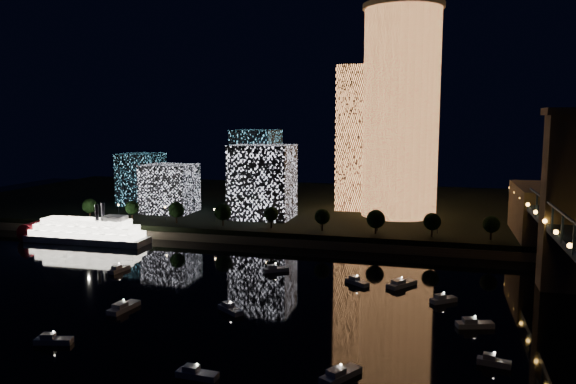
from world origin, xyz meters
name	(u,v)px	position (x,y,z in m)	size (l,w,h in m)	color
ground	(287,331)	(0.00, 0.00, 0.00)	(520.00, 520.00, 0.00)	black
far_bank	(371,209)	(0.00, 160.00, 2.50)	(420.00, 160.00, 5.00)	black
seawall	(346,245)	(0.00, 82.00, 1.50)	(420.00, 6.00, 3.00)	#6B5E4C
tower_cylindrical	(401,112)	(15.26, 130.29, 49.79)	(34.00, 34.00, 89.34)	#EB8D4B
tower_rectangular	(361,138)	(-3.43, 144.42, 37.87)	(20.66, 20.66, 65.73)	#EB8D4B
midrise_blocks	(221,178)	(-63.13, 119.90, 20.06)	(90.09, 42.78, 36.81)	white
riverboat	(82,232)	(-99.69, 67.24, 4.02)	(52.25, 11.81, 15.68)	silver
motorboats	(286,308)	(-3.76, 12.68, 0.81)	(111.23, 77.23, 2.78)	silver
esplanade_trees	(274,214)	(-28.88, 88.00, 10.47)	(166.08, 6.88, 8.94)	black
street_lamps	(266,215)	(-34.00, 94.00, 9.02)	(132.70, 0.70, 5.65)	black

